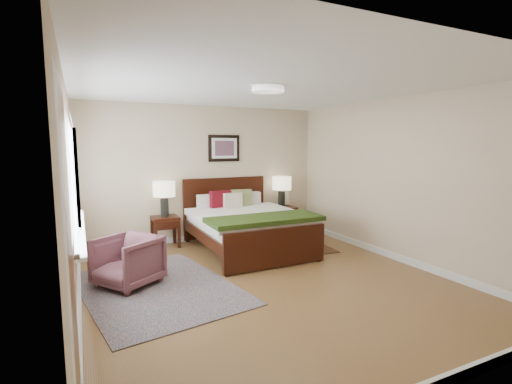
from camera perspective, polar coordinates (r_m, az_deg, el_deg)
floor at (r=5.01m, az=1.74°, el=-13.55°), size 5.00×5.00×0.00m
back_wall at (r=7.02m, az=-7.64°, el=2.84°), size 4.50×0.04×2.50m
front_wall at (r=2.77m, az=26.41°, el=-4.38°), size 4.50×0.04×2.50m
left_wall at (r=4.19m, az=-26.68°, el=-0.72°), size 0.04×5.00×2.50m
right_wall at (r=6.08m, az=20.99°, el=1.78°), size 0.04×5.00×2.50m
ceiling at (r=4.74m, az=1.86°, el=16.02°), size 4.50×5.00×0.02m
window at (r=4.87m, az=-26.00°, el=1.81°), size 0.11×2.72×1.32m
door at (r=2.51m, az=-26.64°, el=-9.74°), size 0.06×1.00×2.18m
ceil_fixture at (r=4.74m, az=1.85°, el=15.61°), size 0.44×0.44×0.08m
bed at (r=6.27m, az=-1.52°, el=-4.28°), size 1.75×2.12×1.14m
wall_art at (r=7.09m, az=-4.92°, el=6.72°), size 0.62×0.05×0.50m
nightstand_left at (r=6.68m, az=-13.78°, el=-4.71°), size 0.45×0.41×0.54m
nightstand_right at (r=7.52m, az=3.99°, el=-3.83°), size 0.54×0.41×0.54m
lamp_left at (r=6.61m, az=-13.96°, el=0.06°), size 0.38×0.38×0.61m
lamp_right at (r=7.43m, az=3.98°, el=1.02°), size 0.38×0.38×0.61m
armchair at (r=5.03m, az=-19.15°, el=-10.02°), size 0.96×0.96×0.64m
rug_persian at (r=4.93m, az=-14.92°, el=-14.07°), size 2.04×2.61×0.01m
rug_navy at (r=6.70m, az=6.99°, el=-8.16°), size 0.91×1.29×0.01m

